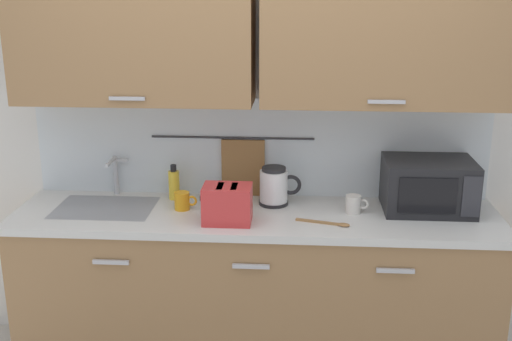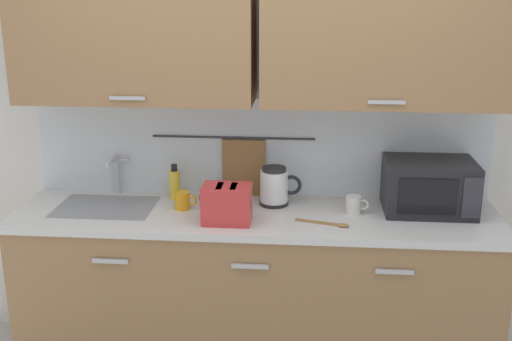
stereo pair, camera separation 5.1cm
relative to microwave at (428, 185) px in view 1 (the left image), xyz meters
The scene contains 11 objects.
counter_unit 1.08m from the microwave, behind, with size 2.53×0.64×0.90m.
back_wall_assembly 1.03m from the microwave, behind, with size 3.70×0.41×2.50m.
sink_faucet 1.71m from the microwave, behind, with size 0.09×0.17×0.22m.
microwave is the anchor object (origin of this frame).
electric_kettle 0.81m from the microwave, behind, with size 0.23×0.16×0.21m.
dish_soap_bottle 1.36m from the microwave, behind, with size 0.06×0.06×0.20m.
mug_near_sink 1.29m from the microwave, behind, with size 0.12×0.08×0.09m.
mixing_bowl 1.10m from the microwave, behind, with size 0.21×0.21×0.08m.
toaster 1.06m from the microwave, 166.21° to the right, with size 0.26×0.17×0.19m.
mug_by_kettle 0.41m from the microwave, 168.78° to the right, with size 0.12×0.08×0.09m.
wooden_spoon 0.59m from the microwave, 154.53° to the right, with size 0.27×0.10×0.01m.
Camera 1 is at (0.22, -2.78, 2.05)m, focal length 44.34 mm.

